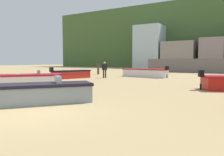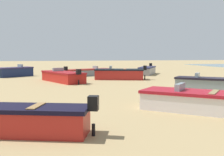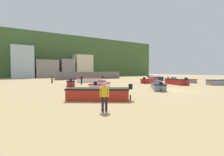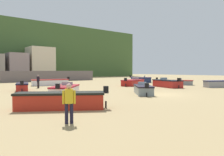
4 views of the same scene
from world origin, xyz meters
name	(u,v)px [view 3 (image 3 of 4)]	position (x,y,z in m)	size (l,w,h in m)	color
ground_plane	(171,90)	(0.00, 0.00, 0.00)	(160.00, 160.00, 0.00)	tan
headland_hill	(55,58)	(0.00, 66.00, 8.26)	(90.00, 32.00, 16.52)	#425F30
harbor_pier	(90,75)	(2.46, 30.00, 1.04)	(19.03, 2.40, 2.08)	#675D5C
townhouse_far_left	(23,62)	(-13.77, 47.18, 5.19)	(6.45, 6.36, 10.37)	#AFC3CC
townhouse_left	(47,69)	(-6.48, 46.60, 3.07)	(7.19, 5.21, 6.14)	gray
townhouse_centre_left	(66,68)	(0.48, 47.29, 3.30)	(4.75, 6.57, 6.60)	gray
townhouse_centre	(82,66)	(6.75, 47.29, 4.26)	(6.48, 6.58, 8.51)	beige
boat_grey_0	(182,81)	(12.26, 7.07, 0.38)	(3.46, 5.22, 1.06)	gray
boat_red_1	(150,81)	(6.39, 9.96, 0.43)	(5.32, 3.56, 1.17)	red
boat_grey_2	(222,82)	(12.79, 0.33, 0.45)	(4.62, 3.36, 1.20)	gray
boat_red_3	(98,94)	(-10.24, -1.40, 0.48)	(4.76, 3.69, 1.26)	#B52819
boat_grey_4	(158,86)	(-0.93, 1.14, 0.41)	(3.61, 4.01, 1.12)	gray
boat_red_5	(71,83)	(-8.45, 11.69, 0.41)	(2.33, 4.25, 1.12)	#B4231D
boat_navy_6	(156,79)	(12.78, 14.49, 0.49)	(3.22, 3.64, 1.28)	navy
boat_white_7	(101,86)	(-6.70, 5.12, 0.41)	(4.25, 4.55, 1.12)	silver
boat_white_8	(90,80)	(-2.96, 17.29, 0.45)	(5.40, 2.52, 1.21)	white
boat_red_9	(176,82)	(7.54, 4.88, 0.48)	(2.87, 4.73, 1.26)	#B32521
mooring_post_near_water	(52,79)	(-9.94, 18.70, 0.70)	(0.28, 0.28, 1.40)	#4D382B
beach_walker_foreground	(104,94)	(-11.45, -4.69, 0.95)	(0.50, 0.46, 1.62)	black
beach_walker_distant	(82,79)	(-5.93, 13.88, 0.95)	(0.48, 0.48, 1.62)	black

